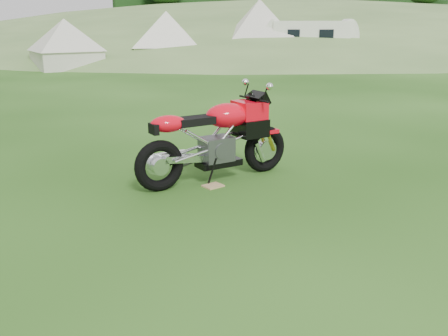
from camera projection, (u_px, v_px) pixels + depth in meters
name	position (u px, v px, depth m)	size (l,w,h in m)	color
ground	(225.00, 239.00, 5.22)	(120.00, 120.00, 0.00)	#19400D
hillside	(299.00, 43.00, 49.36)	(80.00, 64.00, 8.00)	#53783D
hedgerow	(299.00, 43.00, 49.36)	(36.00, 1.20, 8.60)	#153311
sport_motorcycle	(215.00, 133.00, 6.93)	(2.29, 0.57, 1.38)	red
plywood_board	(213.00, 186.00, 6.85)	(0.26, 0.21, 0.02)	tan
tent_left	(66.00, 42.00, 23.03)	(2.77, 2.77, 2.40)	beige
tent_mid	(167.00, 38.00, 24.83)	(3.03, 3.03, 2.63)	white
tent_right	(259.00, 34.00, 25.81)	(3.43, 3.43, 2.97)	silver
caravan	(309.00, 42.00, 25.61)	(4.71, 2.10, 2.20)	white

